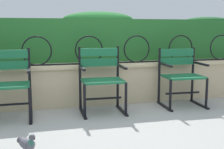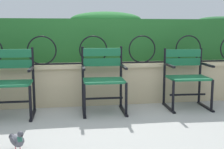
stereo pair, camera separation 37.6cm
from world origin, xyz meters
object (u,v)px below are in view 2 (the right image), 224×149
(park_chair_left, at_px, (11,80))
(pigeon_far_side, at_px, (17,140))
(park_chair_centre, at_px, (103,78))
(park_chair_right, at_px, (186,76))

(park_chair_left, relative_size, pigeon_far_side, 3.24)
(park_chair_centre, bearing_deg, pigeon_far_side, -128.34)
(park_chair_centre, height_order, pigeon_far_side, park_chair_centre)
(park_chair_centre, relative_size, pigeon_far_side, 3.25)
(park_chair_centre, xyz_separation_m, park_chair_right, (1.21, 0.03, -0.01))
(park_chair_right, distance_m, pigeon_far_side, 2.54)
(park_chair_right, bearing_deg, park_chair_left, -179.06)
(park_chair_centre, bearing_deg, park_chair_left, -179.34)
(park_chair_centre, xyz_separation_m, pigeon_far_side, (-0.97, -1.22, -0.36))
(park_chair_left, xyz_separation_m, park_chair_right, (2.42, 0.04, -0.01))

